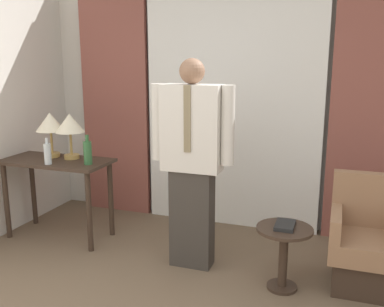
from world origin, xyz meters
name	(u,v)px	position (x,y,z in m)	size (l,w,h in m)	color
wall_back	(235,97)	(0.00, 2.85, 1.35)	(10.00, 0.06, 2.70)	silver
curtain_sheer_center	(232,104)	(0.00, 2.72, 1.29)	(1.82, 0.06, 2.58)	white
curtain_drape_left	(115,100)	(-1.35, 2.72, 1.29)	(0.79, 0.06, 2.58)	brown
curtain_drape_right	(375,109)	(1.35, 2.72, 1.29)	(0.79, 0.06, 2.58)	brown
desk	(57,174)	(-1.51, 1.82, 0.65)	(1.06, 0.51, 0.79)	#38281E
table_lamp_left	(50,124)	(-1.63, 1.92, 1.12)	(0.28, 0.28, 0.44)	tan
table_lamp_right	(70,125)	(-1.40, 1.92, 1.12)	(0.28, 0.28, 0.44)	tan
bottle_near_edge	(88,152)	(-1.12, 1.77, 0.90)	(0.08, 0.08, 0.28)	#336638
bottle_by_lamp	(48,153)	(-1.48, 1.66, 0.89)	(0.07, 0.07, 0.25)	silver
person	(192,158)	(-0.07, 1.69, 0.94)	(0.70, 0.23, 1.75)	#38332D
armchair	(366,246)	(1.31, 1.80, 0.33)	(0.55, 0.56, 0.86)	#38281E
side_table	(284,247)	(0.72, 1.54, 0.34)	(0.43, 0.43, 0.50)	#38281E
book	(285,225)	(0.72, 1.55, 0.52)	(0.14, 0.22, 0.03)	black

